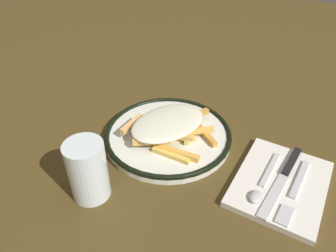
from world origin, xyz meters
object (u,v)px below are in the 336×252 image
object	(u,v)px
fork	(295,191)
knife	(285,174)
fries_heap	(170,126)
napkin	(281,183)
spoon	(262,185)
plate	(168,135)
water_glass	(88,170)

from	to	relation	value
fork	knife	bearing A→B (deg)	-48.09
fries_heap	knife	xyz separation A→B (m)	(-0.25, -0.02, -0.02)
fries_heap	fork	bearing A→B (deg)	177.59
napkin	spoon	bearing A→B (deg)	52.39
napkin	fork	distance (m)	0.03
spoon	fork	bearing A→B (deg)	-157.64
fork	spoon	size ratio (longest dim) A/B	1.16
plate	fork	world-z (taller)	plate
spoon	water_glass	distance (m)	0.32
knife	spoon	world-z (taller)	spoon
fork	spoon	distance (m)	0.06
napkin	knife	world-z (taller)	knife
napkin	spoon	size ratio (longest dim) A/B	1.37
water_glass	plate	bearing A→B (deg)	-98.18
spoon	water_glass	bearing A→B (deg)	34.13
fork	napkin	bearing A→B (deg)	-23.36
plate	spoon	distance (m)	0.24
knife	water_glass	world-z (taller)	water_glass
fries_heap	spoon	world-z (taller)	fries_heap
napkin	knife	xyz separation A→B (m)	(-0.00, -0.02, 0.01)
napkin	fork	xyz separation A→B (m)	(-0.03, 0.01, 0.01)
fork	spoon	world-z (taller)	spoon
napkin	spoon	world-z (taller)	spoon
knife	spoon	size ratio (longest dim) A/B	1.38
fork	water_glass	size ratio (longest dim) A/B	1.49
knife	water_glass	size ratio (longest dim) A/B	1.78
plate	knife	xyz separation A→B (m)	(-0.26, -0.02, 0.00)
napkin	fork	size ratio (longest dim) A/B	1.18
knife	spoon	xyz separation A→B (m)	(0.03, 0.05, 0.00)
napkin	knife	size ratio (longest dim) A/B	0.99
water_glass	spoon	bearing A→B (deg)	-145.87
napkin	water_glass	size ratio (longest dim) A/B	1.76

